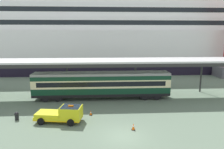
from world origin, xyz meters
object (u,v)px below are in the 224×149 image
(train_carriage, at_px, (102,84))
(traffic_cone_near, at_px, (91,113))
(service_truck, at_px, (63,114))
(cruise_ship, at_px, (160,32))
(quay_bollard, at_px, (17,116))
(traffic_cone_mid, at_px, (133,127))

(train_carriage, xyz_separation_m, traffic_cone_near, (-1.46, -6.64, -2.01))
(service_truck, bearing_deg, train_carriage, 62.21)
(cruise_ship, relative_size, quay_bollard, 179.40)
(traffic_cone_near, distance_m, quay_bollard, 8.59)
(traffic_cone_mid, height_order, quay_bollard, quay_bollard)
(traffic_cone_near, bearing_deg, train_carriage, 77.61)
(train_carriage, bearing_deg, traffic_cone_near, -102.39)
(cruise_ship, height_order, service_truck, cruise_ship)
(train_carriage, xyz_separation_m, service_truck, (-4.49, -8.51, -1.31))
(service_truck, distance_m, quay_bollard, 5.60)
(train_carriage, xyz_separation_m, quay_bollard, (-9.99, -7.60, -1.79))
(traffic_cone_near, height_order, traffic_cone_mid, traffic_cone_mid)
(traffic_cone_near, relative_size, traffic_cone_mid, 0.80)
(service_truck, xyz_separation_m, quay_bollard, (-5.50, 0.91, -0.47))
(service_truck, bearing_deg, traffic_cone_near, 31.71)
(service_truck, distance_m, traffic_cone_near, 3.63)
(quay_bollard, bearing_deg, traffic_cone_mid, -14.45)
(traffic_cone_near, distance_m, traffic_cone_mid, 6.33)
(cruise_ship, xyz_separation_m, service_truck, (-22.66, -41.57, -9.55))
(quay_bollard, bearing_deg, service_truck, -9.40)
(train_carriage, height_order, traffic_cone_near, train_carriage)
(traffic_cone_near, relative_size, quay_bollard, 0.62)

